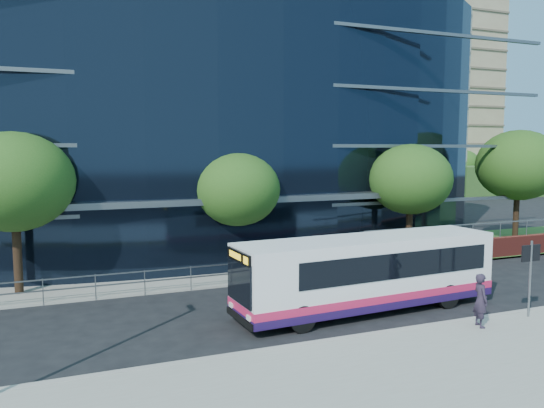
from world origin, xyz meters
name	(u,v)px	position (x,y,z in m)	size (l,w,h in m)	color
ground	(399,322)	(0.00, 0.00, 0.00)	(200.00, 200.00, 0.00)	black
pavement_near	(506,375)	(0.00, -5.00, 0.07)	(80.00, 8.00, 0.15)	gray
kerb	(416,329)	(0.00, -1.00, 0.08)	(80.00, 0.25, 0.16)	gray
yellow_line_outer	(412,329)	(0.00, -0.80, 0.01)	(80.00, 0.08, 0.01)	gold
yellow_line_inner	(410,328)	(0.00, -0.65, 0.01)	(80.00, 0.08, 0.01)	gold
far_forecourt	(173,270)	(-6.00, 11.00, 0.05)	(50.00, 8.00, 0.10)	gray
glass_office	(171,123)	(-4.00, 20.85, 8.00)	(44.00, 23.10, 16.00)	black
guard_railings	(145,277)	(-8.00, 7.00, 0.82)	(24.00, 0.05, 1.10)	slate
apartment_block	(356,117)	(32.00, 57.21, 11.11)	(60.00, 42.00, 30.00)	#2D511E
street_sign	(531,263)	(4.50, -1.59, 2.15)	(0.85, 0.09, 2.80)	slate
tree_far_a	(14,182)	(-13.00, 9.00, 4.86)	(4.95, 4.95, 6.98)	black
tree_far_b	(237,190)	(-3.00, 9.50, 4.21)	(4.29, 4.29, 6.05)	black
tree_far_c	(410,179)	(7.00, 9.00, 4.54)	(4.62, 4.62, 6.51)	black
tree_far_d	(518,165)	(16.00, 10.00, 5.19)	(5.28, 5.28, 7.44)	black
tree_dist_e	(371,163)	(24.00, 40.00, 4.54)	(4.62, 4.62, 6.51)	black
tree_dist_f	(463,164)	(40.00, 42.00, 4.21)	(4.29, 4.29, 6.05)	black
city_bus	(370,272)	(-0.24, 1.62, 1.52)	(10.75, 3.09, 2.87)	white
pedestrian	(481,300)	(2.06, -1.79, 1.08)	(0.68, 0.44, 1.86)	#281F2F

